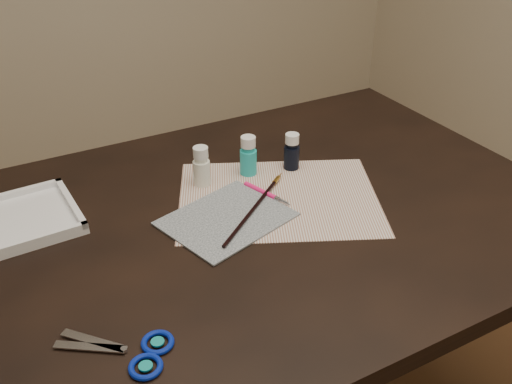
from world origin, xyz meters
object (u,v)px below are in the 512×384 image
paint_bottle_white (201,166)px  paint_bottle_cyan (248,156)px  scissors (111,351)px  canvas (227,219)px  palette_tray (23,218)px  paper (278,198)px  paint_bottle_navy (292,152)px

paint_bottle_white → paint_bottle_cyan: paint_bottle_cyan is taller
paint_bottle_white → scissors: paint_bottle_white is taller
canvas → palette_tray: palette_tray is taller
palette_tray → paint_bottle_cyan: bearing=-4.3°
paper → scissors: (-0.44, -0.26, 0.00)m
paint_bottle_white → palette_tray: (-0.38, 0.03, -0.03)m
paint_bottle_white → scissors: bearing=-129.5°
scissors → palette_tray: palette_tray is taller
paint_bottle_navy → scissors: (-0.54, -0.36, -0.04)m
paper → palette_tray: size_ratio=2.07×
paint_bottle_cyan → scissors: size_ratio=0.48×
paint_bottle_cyan → scissors: (-0.44, -0.38, -0.04)m
canvas → paint_bottle_cyan: 0.20m
paper → scissors: scissors is taller
paper → paint_bottle_white: size_ratio=4.59×
paint_bottle_cyan → scissors: paint_bottle_cyan is taller
paint_bottle_white → palette_tray: 0.38m
scissors → canvas: bearing=-108.4°
paper → paint_bottle_navy: (0.09, 0.10, 0.04)m
paint_bottle_white → paint_bottle_cyan: size_ratio=0.98×
canvas → paint_bottle_cyan: bearing=49.0°
paint_bottle_cyan → paint_bottle_navy: size_ratio=1.07×
paper → scissors: size_ratio=2.15×
canvas → paint_bottle_white: paint_bottle_white is taller
paint_bottle_white → paint_bottle_cyan: bearing=-3.4°
paper → paint_bottle_cyan: paint_bottle_cyan is taller
paint_bottle_cyan → paint_bottle_navy: (0.10, -0.03, -0.00)m
scissors → palette_tray: 0.43m
paint_bottle_white → paint_bottle_navy: 0.22m
palette_tray → paint_bottle_white: bearing=-4.6°
canvas → paint_bottle_navy: 0.26m
canvas → palette_tray: bearing=153.0°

